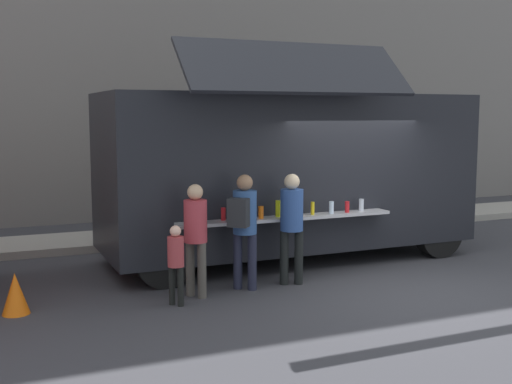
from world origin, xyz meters
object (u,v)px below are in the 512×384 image
(customer_mid_with_backpack, at_px, (244,220))
(trash_bin, at_px, (406,205))
(customer_front_ordering, at_px, (292,219))
(food_truck_main, at_px, (289,170))
(child_near_queue, at_px, (176,258))
(customer_rear_waiting, at_px, (196,230))
(traffic_cone_orange, at_px, (15,294))

(customer_mid_with_backpack, bearing_deg, trash_bin, -13.63)
(customer_front_ordering, bearing_deg, trash_bin, -33.08)
(food_truck_main, distance_m, child_near_queue, 3.44)
(customer_front_ordering, xyz_separation_m, customer_rear_waiting, (-1.56, -0.07, -0.05))
(food_truck_main, distance_m, trash_bin, 5.01)
(child_near_queue, bearing_deg, customer_front_ordering, -25.92)
(food_truck_main, distance_m, traffic_cone_orange, 5.12)
(trash_bin, bearing_deg, food_truck_main, -151.46)
(trash_bin, relative_size, customer_rear_waiting, 0.52)
(food_truck_main, distance_m, customer_front_ordering, 1.85)
(trash_bin, distance_m, child_near_queue, 8.16)
(customer_front_ordering, height_order, child_near_queue, customer_front_ordering)
(customer_mid_with_backpack, height_order, child_near_queue, customer_mid_with_backpack)
(food_truck_main, height_order, customer_mid_with_backpack, food_truck_main)
(food_truck_main, bearing_deg, customer_mid_with_backpack, -134.00)
(trash_bin, distance_m, customer_mid_with_backpack, 7.03)
(customer_front_ordering, bearing_deg, traffic_cone_orange, 107.58)
(food_truck_main, xyz_separation_m, customer_rear_waiting, (-2.29, -1.66, -0.64))
(customer_front_ordering, bearing_deg, customer_mid_with_backpack, 109.93)
(traffic_cone_orange, xyz_separation_m, customer_mid_with_backpack, (3.19, -0.10, 0.78))
(traffic_cone_orange, distance_m, customer_mid_with_backpack, 3.28)
(food_truck_main, height_order, customer_rear_waiting, food_truck_main)
(traffic_cone_orange, relative_size, customer_mid_with_backpack, 0.32)
(food_truck_main, bearing_deg, customer_rear_waiting, -144.49)
(customer_front_ordering, distance_m, customer_rear_waiting, 1.56)
(traffic_cone_orange, distance_m, child_near_queue, 2.13)
(customer_front_ordering, bearing_deg, child_near_queue, 119.62)
(customer_mid_with_backpack, bearing_deg, customer_front_ordering, -46.70)
(customer_mid_with_backpack, distance_m, child_near_queue, 1.26)
(trash_bin, bearing_deg, customer_rear_waiting, -148.70)
(food_truck_main, bearing_deg, customer_front_ordering, -115.15)
(food_truck_main, xyz_separation_m, child_near_queue, (-2.66, -1.96, -0.95))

